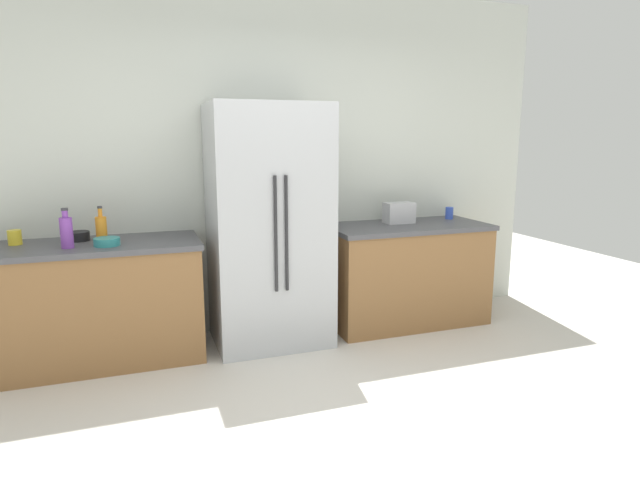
% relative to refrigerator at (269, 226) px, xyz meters
% --- Properties ---
extents(ground_plane, '(10.31, 10.31, 0.00)m').
position_rel_refrigerator_xyz_m(ground_plane, '(0.06, -1.57, -0.94)').
color(ground_plane, beige).
extents(kitchen_back_panel, '(5.15, 0.10, 2.84)m').
position_rel_refrigerator_xyz_m(kitchen_back_panel, '(0.06, 0.42, 0.49)').
color(kitchen_back_panel, silver).
rests_on(kitchen_back_panel, ground_plane).
extents(counter_left, '(1.55, 0.68, 0.88)m').
position_rel_refrigerator_xyz_m(counter_left, '(-1.32, 0.03, -0.49)').
color(counter_left, olive).
rests_on(counter_left, ground_plane).
extents(counter_right, '(1.39, 0.68, 0.88)m').
position_rel_refrigerator_xyz_m(counter_right, '(1.24, 0.03, -0.49)').
color(counter_right, olive).
rests_on(counter_right, ground_plane).
extents(refrigerator, '(0.89, 0.72, 1.87)m').
position_rel_refrigerator_xyz_m(refrigerator, '(0.00, 0.00, 0.00)').
color(refrigerator, '#B7BABF').
rests_on(refrigerator, ground_plane).
extents(toaster, '(0.25, 0.15, 0.18)m').
position_rel_refrigerator_xyz_m(toaster, '(1.20, 0.12, 0.04)').
color(toaster, silver).
rests_on(toaster, counter_right).
extents(bottle_a, '(0.08, 0.08, 0.27)m').
position_rel_refrigerator_xyz_m(bottle_a, '(-1.42, -0.09, 0.06)').
color(bottle_a, purple).
rests_on(bottle_a, counter_left).
extents(bottle_b, '(0.08, 0.08, 0.26)m').
position_rel_refrigerator_xyz_m(bottle_b, '(-1.22, 0.08, 0.04)').
color(bottle_b, orange).
rests_on(bottle_b, counter_left).
extents(cup_a, '(0.09, 0.09, 0.10)m').
position_rel_refrigerator_xyz_m(cup_a, '(-1.78, 0.16, -0.00)').
color(cup_a, yellow).
rests_on(cup_a, counter_left).
extents(cup_b, '(0.07, 0.07, 0.11)m').
position_rel_refrigerator_xyz_m(cup_b, '(1.75, 0.18, -0.00)').
color(cup_b, blue).
rests_on(cup_b, counter_right).
extents(bowl_a, '(0.15, 0.15, 0.07)m').
position_rel_refrigerator_xyz_m(bowl_a, '(-1.38, 0.17, -0.02)').
color(bowl_a, black).
rests_on(bowl_a, counter_left).
extents(bowl_b, '(0.18, 0.18, 0.05)m').
position_rel_refrigerator_xyz_m(bowl_b, '(-1.18, -0.09, -0.03)').
color(bowl_b, teal).
rests_on(bowl_b, counter_left).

